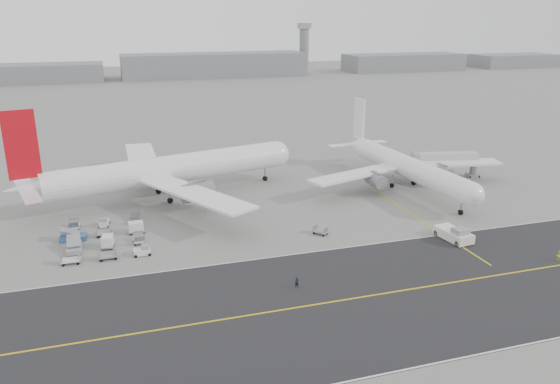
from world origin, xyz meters
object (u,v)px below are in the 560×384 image
object	(u,v)px
airliner_a	(164,170)
pushback_tug	(454,234)
ground_crew_a	(297,282)
jet_bridge	(446,160)
ground_crew_b	(559,256)
control_tower	(304,47)
airliner_b	(405,166)

from	to	relation	value
airliner_a	pushback_tug	size ratio (longest dim) A/B	6.52
pushback_tug	ground_crew_a	distance (m)	31.92
jet_bridge	ground_crew_b	bearing A→B (deg)	-90.05
control_tower	jet_bridge	size ratio (longest dim) A/B	1.91
airliner_b	airliner_a	bearing A→B (deg)	167.16
ground_crew_a	ground_crew_b	bearing A→B (deg)	-5.80
airliner_b	ground_crew_a	world-z (taller)	airliner_b
ground_crew_a	ground_crew_b	world-z (taller)	ground_crew_b
control_tower	airliner_b	distance (m)	248.63
control_tower	pushback_tug	world-z (taller)	control_tower
control_tower	airliner_b	xyz separation A→B (m)	(-62.66, -240.34, -11.46)
airliner_b	pushback_tug	world-z (taller)	airliner_b
airliner_a	jet_bridge	bearing A→B (deg)	-107.81
jet_bridge	control_tower	bearing A→B (deg)	89.56
airliner_b	ground_crew_a	bearing A→B (deg)	-139.59
pushback_tug	ground_crew_b	xyz separation A→B (m)	(10.70, -11.82, -0.23)
ground_crew_b	airliner_a	bearing A→B (deg)	-17.80
airliner_a	airliner_b	bearing A→B (deg)	-112.65
ground_crew_a	jet_bridge	bearing A→B (deg)	38.29
airliner_b	ground_crew_b	distance (m)	41.51
control_tower	ground_crew_b	distance (m)	288.00
airliner_a	ground_crew_a	xyz separation A→B (m)	(13.26, -45.11, -5.17)
airliner_b	jet_bridge	xyz separation A→B (m)	(12.84, 3.54, -0.54)
control_tower	airliner_a	size ratio (longest dim) A/B	0.53
airliner_b	ground_crew_b	xyz separation A→B (m)	(3.75, -41.15, -3.98)
control_tower	airliner_b	world-z (taller)	control_tower
control_tower	pushback_tug	size ratio (longest dim) A/B	3.47
airliner_a	pushback_tug	xyz separation A→B (m)	(44.14, -37.04, -4.90)
pushback_tug	airliner_b	bearing A→B (deg)	69.04
ground_crew_b	pushback_tug	bearing A→B (deg)	-23.94
airliner_a	ground_crew_a	size ratio (longest dim) A/B	37.93
jet_bridge	ground_crew_a	bearing A→B (deg)	-129.61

